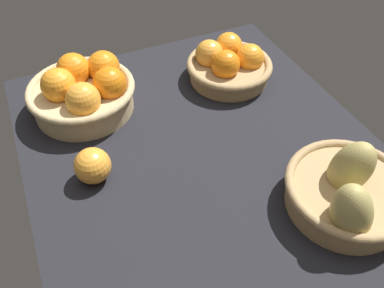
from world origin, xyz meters
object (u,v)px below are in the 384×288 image
at_px(basket_near_right, 229,64).
at_px(loose_orange_front_gap, 93,166).
at_px(basket_near_left_pears, 348,193).
at_px(basket_far_right, 84,91).

distance_m(basket_near_right, loose_orange_front_gap, 0.44).
bearing_deg(loose_orange_front_gap, basket_near_left_pears, -122.55).
relative_size(basket_near_right, loose_orange_front_gap, 2.98).
relative_size(basket_near_right, basket_near_left_pears, 0.93).
height_order(basket_far_right, loose_orange_front_gap, basket_far_right).
bearing_deg(basket_near_left_pears, basket_far_right, 37.58).
bearing_deg(basket_near_right, basket_far_right, 86.02).
height_order(basket_near_right, loose_orange_front_gap, basket_near_right).
xyz_separation_m(basket_near_right, basket_near_left_pears, (-0.44, -0.00, 0.01)).
distance_m(basket_near_left_pears, loose_orange_front_gap, 0.47).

